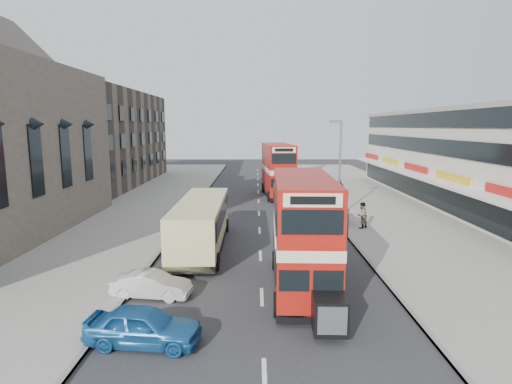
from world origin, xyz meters
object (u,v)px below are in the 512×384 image
(car_left_near, at_px, (144,326))
(bus_second, at_px, (278,170))
(bus_main, at_px, (303,233))
(car_left_front, at_px, (152,285))
(cyclist, at_px, (311,208))
(car_right_a, at_px, (316,215))
(car_right_c, at_px, (300,183))
(pedestrian_near, at_px, (362,215))
(street_lamp, at_px, (339,161))
(coach, at_px, (201,222))
(car_right_b, at_px, (316,207))
(pedestrian_far, at_px, (340,188))

(car_left_near, bearing_deg, bus_second, -5.15)
(bus_main, bearing_deg, bus_second, -88.78)
(car_left_front, height_order, cyclist, cyclist)
(car_right_a, distance_m, car_right_c, 17.90)
(car_right_c, bearing_deg, car_right_a, -2.38)
(car_left_near, relative_size, pedestrian_near, 2.07)
(bus_second, bearing_deg, car_right_c, -125.98)
(street_lamp, bearing_deg, pedestrian_near, -74.79)
(street_lamp, relative_size, coach, 0.76)
(coach, bearing_deg, pedestrian_near, 21.78)
(car_right_c, bearing_deg, car_left_near, -14.93)
(coach, relative_size, car_left_near, 2.63)
(car_left_near, height_order, car_left_front, car_left_near)
(car_right_c, bearing_deg, coach, -20.30)
(car_right_b, bearing_deg, car_left_front, -30.56)
(bus_second, bearing_deg, coach, 68.67)
(street_lamp, relative_size, bus_second, 0.81)
(pedestrian_far, bearing_deg, car_right_a, -107.33)
(car_left_front, bearing_deg, pedestrian_near, -38.67)
(bus_main, distance_m, car_right_a, 13.44)
(bus_main, xyz_separation_m, car_right_c, (3.18, 30.92, -1.98))
(pedestrian_near, distance_m, cyclist, 5.50)
(bus_main, xyz_separation_m, car_left_front, (-6.89, -0.99, -2.14))
(coach, relative_size, car_right_c, 2.46)
(bus_main, height_order, coach, bus_main)
(coach, relative_size, car_left_front, 3.03)
(car_left_front, distance_m, car_right_b, 20.27)
(car_left_front, distance_m, cyclist, 19.13)
(street_lamp, distance_m, pedestrian_near, 5.40)
(street_lamp, xyz_separation_m, car_left_front, (-11.49, -16.00, -4.20))
(car_left_front, relative_size, pedestrian_near, 1.80)
(car_left_near, bearing_deg, bus_main, -43.90)
(car_left_front, relative_size, car_right_b, 0.72)
(coach, distance_m, car_right_c, 25.89)
(pedestrian_near, bearing_deg, car_left_near, 15.01)
(car_right_a, relative_size, cyclist, 2.09)
(car_left_front, distance_m, pedestrian_near, 17.47)
(street_lamp, bearing_deg, car_left_near, -118.10)
(coach, xyz_separation_m, car_left_near, (-0.52, -11.68, -0.98))
(bus_main, distance_m, pedestrian_far, 26.54)
(car_left_front, xyz_separation_m, pedestrian_far, (13.78, 26.56, 0.46))
(coach, bearing_deg, cyclist, 47.86)
(bus_second, height_order, car_left_front, bus_second)
(car_left_front, bearing_deg, pedestrian_far, -20.25)
(bus_main, xyz_separation_m, car_right_a, (2.57, 13.03, -2.03))
(pedestrian_near, bearing_deg, car_right_a, -70.21)
(bus_second, height_order, car_left_near, bus_second)
(bus_main, height_order, car_right_a, bus_main)
(car_right_a, relative_size, car_right_b, 0.97)
(car_left_near, bearing_deg, car_right_b, -16.42)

